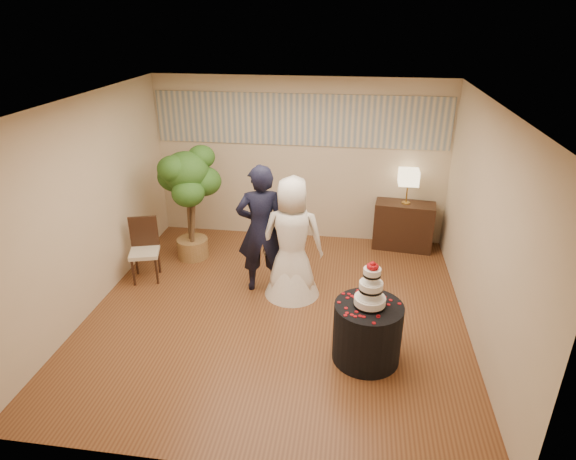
% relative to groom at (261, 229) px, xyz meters
% --- Properties ---
extents(floor, '(5.00, 5.00, 0.00)m').
position_rel_groom_xyz_m(floor, '(0.31, -0.60, -0.94)').
color(floor, brown).
rests_on(floor, ground).
extents(ceiling, '(5.00, 5.00, 0.00)m').
position_rel_groom_xyz_m(ceiling, '(0.31, -0.60, 1.86)').
color(ceiling, white).
rests_on(ceiling, wall_back).
extents(wall_back, '(5.00, 0.06, 2.80)m').
position_rel_groom_xyz_m(wall_back, '(0.31, 1.90, 0.46)').
color(wall_back, beige).
rests_on(wall_back, ground).
extents(wall_front, '(5.00, 0.06, 2.80)m').
position_rel_groom_xyz_m(wall_front, '(0.31, -3.10, 0.46)').
color(wall_front, beige).
rests_on(wall_front, ground).
extents(wall_left, '(0.06, 5.00, 2.80)m').
position_rel_groom_xyz_m(wall_left, '(-2.19, -0.60, 0.46)').
color(wall_left, beige).
rests_on(wall_left, ground).
extents(wall_right, '(0.06, 5.00, 2.80)m').
position_rel_groom_xyz_m(wall_right, '(2.81, -0.60, 0.46)').
color(wall_right, beige).
rests_on(wall_right, ground).
extents(mural_border, '(4.90, 0.02, 0.85)m').
position_rel_groom_xyz_m(mural_border, '(0.31, 1.88, 1.16)').
color(mural_border, '#A1A195').
rests_on(mural_border, wall_back).
extents(groom, '(0.78, 0.61, 1.89)m').
position_rel_groom_xyz_m(groom, '(0.00, 0.00, 0.00)').
color(groom, black).
rests_on(groom, floor).
extents(bride, '(0.89, 0.82, 1.77)m').
position_rel_groom_xyz_m(bride, '(0.46, -0.11, -0.06)').
color(bride, white).
rests_on(bride, floor).
extents(cake_table, '(0.82, 0.82, 0.73)m').
position_rel_groom_xyz_m(cake_table, '(1.51, -1.40, -0.58)').
color(cake_table, black).
rests_on(cake_table, floor).
extents(wedding_cake, '(0.36, 0.36, 0.56)m').
position_rel_groom_xyz_m(wedding_cake, '(1.51, -1.40, 0.07)').
color(wedding_cake, white).
rests_on(wedding_cake, cake_table).
extents(console, '(1.02, 0.54, 0.82)m').
position_rel_groom_xyz_m(console, '(2.13, 1.64, -0.54)').
color(console, black).
rests_on(console, floor).
extents(table_lamp, '(0.32, 0.32, 0.58)m').
position_rel_groom_xyz_m(table_lamp, '(2.13, 1.64, 0.16)').
color(table_lamp, '#CBB486').
rests_on(table_lamp, console).
extents(ficus_tree, '(1.01, 1.01, 1.89)m').
position_rel_groom_xyz_m(ficus_tree, '(-1.33, 0.79, 0.00)').
color(ficus_tree, '#29551A').
rests_on(ficus_tree, floor).
extents(side_chair, '(0.55, 0.56, 0.95)m').
position_rel_groom_xyz_m(side_chair, '(-1.79, -0.01, -0.47)').
color(side_chair, black).
rests_on(side_chair, floor).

